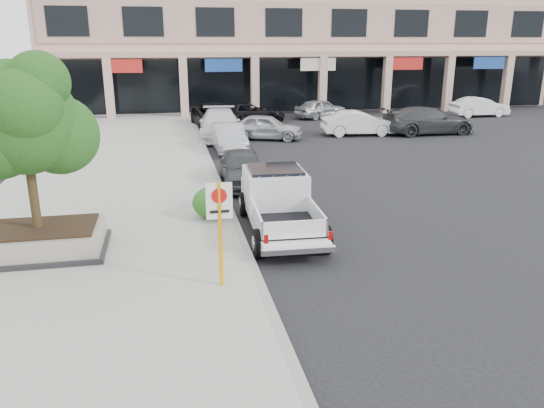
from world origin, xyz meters
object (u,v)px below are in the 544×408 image
Objects in this scene: planter at (40,240)px; lot_car_b at (358,123)px; lot_car_d at (248,113)px; curb_car_c at (220,124)px; lot_car_c at (428,120)px; lot_car_f at (479,107)px; curb_car_b at (229,138)px; planter_tree at (31,121)px; no_parking_sign at (220,220)px; curb_car_a at (243,168)px; lot_car_e at (321,108)px; curb_car_d at (217,116)px; pickup_truck at (280,204)px; lot_car_a at (266,127)px.

lot_car_b is at bearing 47.91° from planter.
curb_car_c is at bearing 154.38° from lot_car_d.
lot_car_c reaches higher than lot_car_d.
lot_car_c is 9.40m from lot_car_f.
curb_car_b is 12.31m from lot_car_c.
planter_tree is 0.97× the size of lot_car_f.
no_parking_sign is (4.10, -2.88, -1.78)m from planter_tree.
lot_car_b is at bearing 1.04° from curb_car_c.
planter_tree is 23.72m from lot_car_c.
no_parking_sign is 22.81m from lot_car_c.
curb_car_a is at bearing 44.92° from planter_tree.
no_parking_sign is at bearing 134.30° from lot_car_e.
planter_tree is 20.57m from curb_car_d.
curb_car_d is (6.26, 19.42, -2.63)m from planter_tree.
pickup_truck is 11.83m from curb_car_b.
lot_car_c is at bearing 39.85° from planter_tree.
pickup_truck is 15.42m from curb_car_c.
lot_car_b is at bearing -66.98° from lot_car_a.
pickup_truck reaches higher than curb_car_d.
no_parking_sign is 18.96m from curb_car_c.
curb_car_c is 1.12× the size of lot_car_d.
lot_car_f is (16.73, 6.06, -0.01)m from lot_car_a.
lot_car_e is (9.74, 25.60, -0.97)m from no_parking_sign.
pickup_truck is at bearing 59.19° from no_parking_sign.
curb_car_b is 0.99× the size of lot_car_a.
no_parking_sign is 22.42m from curb_car_d.
pickup_truck is 1.09× the size of lot_car_d.
no_parking_sign reaches higher than lot_car_a.
curb_car_a is 0.73× the size of lot_car_c.
curb_car_c is (6.05, 15.96, -2.63)m from planter_tree.
lot_car_d is at bearing 56.38° from lot_car_c.
pickup_truck is 23.48m from lot_car_e.
lot_car_b is 0.87× the size of lot_car_d.
lot_car_d is (2.35, 20.72, -0.16)m from pickup_truck.
curb_car_c is (6.19, 16.11, 0.31)m from planter.
lot_car_c is at bearing 130.09° from lot_car_f.
lot_car_c is 1.30× the size of lot_car_f.
no_parking_sign is 0.41× the size of curb_car_d.
planter_tree is 0.74× the size of lot_car_c.
curb_car_a is at bearing -86.46° from curb_car_c.
lot_car_c is (12.00, 2.73, 0.12)m from curb_car_b.
curb_car_d is 1.43× the size of lot_car_e.
curb_car_c is 5.84m from lot_car_d.
lot_car_d is (2.64, 15.44, 0.00)m from curb_car_a.
lot_car_b is 0.78× the size of lot_car_c.
curb_car_a is 0.70× the size of curb_car_d.
planter is 23.78m from lot_car_c.
lot_car_c reaches higher than curb_car_b.
planter is 0.79× the size of lot_car_a.
planter_tree is at bearing 157.26° from lot_car_d.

